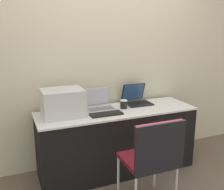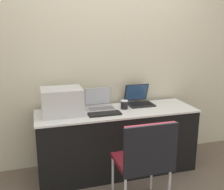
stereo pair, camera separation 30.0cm
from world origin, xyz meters
name	(u,v)px [view 2 (the right image)]	position (x,y,z in m)	size (l,w,h in m)	color
ground_plane	(124,182)	(0.00, 0.00, 0.00)	(14.00, 14.00, 0.00)	#6B5B4C
wall_back	(108,60)	(0.00, 0.66, 1.30)	(8.00, 0.05, 2.60)	beige
table	(117,141)	(0.00, 0.28, 0.38)	(1.86, 0.59, 0.76)	black
printer	(62,100)	(-0.62, 0.32, 0.92)	(0.44, 0.34, 0.29)	silver
laptop_left	(100,104)	(-0.17, 0.41, 0.82)	(0.33, 0.30, 0.24)	#B7B7BC
laptop_right	(139,100)	(0.35, 0.46, 0.82)	(0.31, 0.31, 0.24)	black
external_keyboard	(105,114)	(-0.18, 0.17, 0.77)	(0.36, 0.13, 0.02)	black
coffee_cup	(124,105)	(0.10, 0.32, 0.81)	(0.09, 0.09, 0.10)	black
chair	(146,156)	(0.02, -0.52, 0.58)	(0.49, 0.44, 0.91)	maroon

